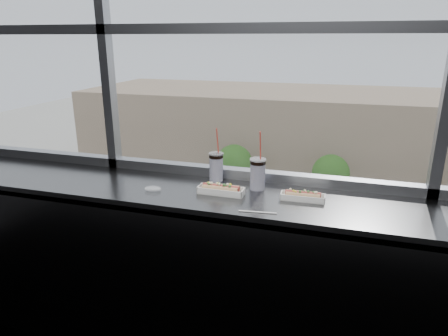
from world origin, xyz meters
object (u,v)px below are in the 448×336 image
(loose_straw, at_px, (258,212))
(tree_left, at_px, (234,163))
(car_near_b, at_px, (204,262))
(soda_cup_left, at_px, (216,165))
(pedestrian_c, at_px, (403,199))
(car_far_a, at_px, (204,201))
(soda_cup_right, at_px, (258,172))
(tree_center, at_px, (331,173))
(hotdog_tray_right, at_px, (303,196))
(car_near_a, at_px, (92,244))
(hotdog_tray_left, at_px, (221,189))
(pedestrian_d, at_px, (447,207))
(wrapper, at_px, (153,189))
(car_near_c, at_px, (341,282))

(loose_straw, bearing_deg, tree_left, 98.57)
(car_near_b, bearing_deg, loose_straw, -162.53)
(soda_cup_left, height_order, pedestrian_c, soda_cup_left)
(soda_cup_left, bearing_deg, car_far_a, 109.87)
(soda_cup_left, height_order, loose_straw, soda_cup_left)
(soda_cup_right, distance_m, tree_center, 29.61)
(hotdog_tray_right, relative_size, pedestrian_c, 0.12)
(car_far_a, bearing_deg, car_near_b, -157.89)
(soda_cup_right, height_order, tree_center, soda_cup_right)
(pedestrian_c, bearing_deg, car_near_a, 124.76)
(soda_cup_left, bearing_deg, pedestrian_c, 78.63)
(hotdog_tray_left, height_order, hotdog_tray_right, hotdog_tray_left)
(hotdog_tray_left, height_order, car_near_a, hotdog_tray_left)
(soda_cup_right, relative_size, tree_left, 0.07)
(car_far_a, xyz_separation_m, pedestrian_d, (17.43, 4.28, -0.11))
(soda_cup_left, distance_m, car_near_b, 20.41)
(soda_cup_right, distance_m, wrapper, 0.62)
(hotdog_tray_left, height_order, pedestrian_c, hotdog_tray_left)
(soda_cup_right, height_order, loose_straw, soda_cup_right)
(wrapper, distance_m, tree_left, 30.58)
(hotdog_tray_left, xyz_separation_m, car_near_a, (-13.15, 16.29, -11.00))
(car_near_c, bearing_deg, hotdog_tray_right, 176.12)
(car_near_a, bearing_deg, hotdog_tray_right, -134.89)
(hotdog_tray_right, distance_m, loose_straw, 0.31)
(soda_cup_right, xyz_separation_m, wrapper, (-0.58, -0.20, -0.09))
(car_far_a, height_order, car_near_b, car_far_a)
(soda_cup_right, height_order, car_near_c, soda_cup_right)
(hotdog_tray_right, relative_size, car_near_b, 0.04)
(hotdog_tray_left, distance_m, tree_left, 30.62)
(hotdog_tray_right, bearing_deg, soda_cup_left, 160.90)
(hotdog_tray_left, xyz_separation_m, wrapper, (-0.40, -0.07, -0.01))
(wrapper, distance_m, car_near_a, 23.47)
(soda_cup_left, xyz_separation_m, pedestrian_d, (8.72, 28.36, -11.10))
(hotdog_tray_right, height_order, loose_straw, hotdog_tray_right)
(wrapper, xyz_separation_m, pedestrian_d, (9.02, 28.63, -11.01))
(soda_cup_left, relative_size, wrapper, 3.36)
(loose_straw, bearing_deg, wrapper, 161.94)
(loose_straw, bearing_deg, car_near_b, 103.96)
(tree_left, bearing_deg, car_near_a, -114.99)
(hotdog_tray_left, distance_m, car_near_a, 23.65)
(wrapper, xyz_separation_m, tree_left, (-7.16, 28.36, -8.92))
(tree_center, bearing_deg, car_near_a, -138.02)
(loose_straw, bearing_deg, pedestrian_c, 72.67)
(pedestrian_d, distance_m, tree_left, 16.32)
(soda_cup_right, bearing_deg, loose_straw, -77.63)
(car_near_b, bearing_deg, pedestrian_d, -53.22)
(car_near_c, bearing_deg, hotdog_tray_left, 174.53)
(soda_cup_left, relative_size, tree_center, 0.08)
(car_near_a, relative_size, pedestrian_c, 3.21)
(pedestrian_d, relative_size, tree_center, 0.47)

